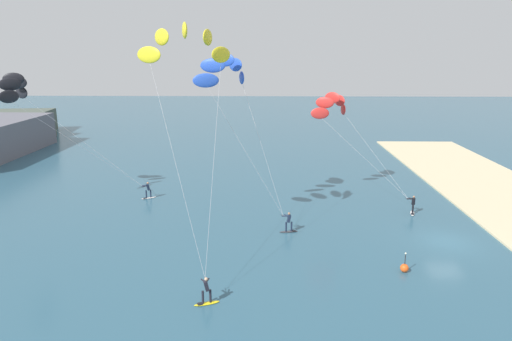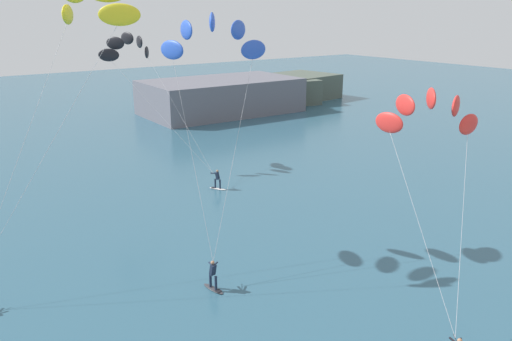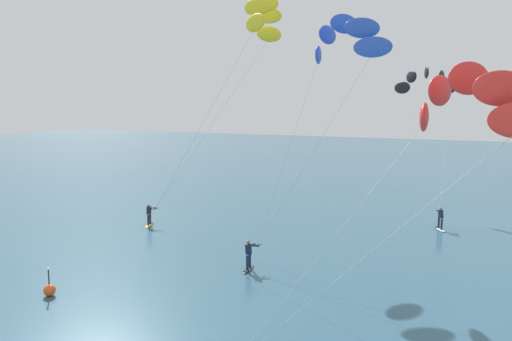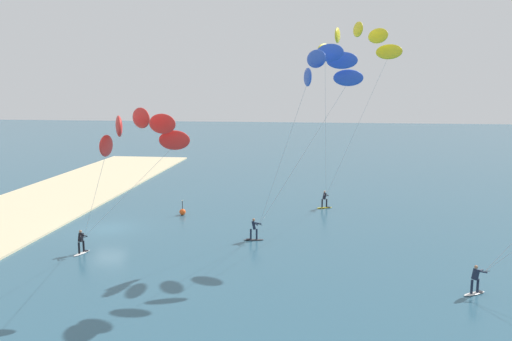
{
  "view_description": "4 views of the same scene",
  "coord_description": "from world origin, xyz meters",
  "px_view_note": "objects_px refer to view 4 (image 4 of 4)",
  "views": [
    {
      "loc": [
        -32.69,
        13.98,
        14.04
      ],
      "look_at": [
        3.49,
        14.74,
        4.65
      ],
      "focal_mm": 31.96,
      "sensor_mm": 36.0,
      "label": 1
    },
    {
      "loc": [
        -10.27,
        -8.58,
        14.03
      ],
      "look_at": [
        4.24,
        11.77,
        6.21
      ],
      "focal_mm": 35.64,
      "sensor_mm": 36.0,
      "label": 2
    },
    {
      "loc": [
        13.05,
        -10.06,
        8.89
      ],
      "look_at": [
        1.52,
        13.29,
        5.29
      ],
      "focal_mm": 33.42,
      "sensor_mm": 36.0,
      "label": 3
    },
    {
      "loc": [
        39.0,
        17.01,
        11.55
      ],
      "look_at": [
        0.93,
        12.13,
        5.17
      ],
      "focal_mm": 36.66,
      "sensor_mm": 36.0,
      "label": 4
    }
  ],
  "objects_px": {
    "marker_buoy": "(183,212)",
    "kitesurfer_downwind": "(356,48)",
    "kitesurfer_nearshore": "(138,137)",
    "kitesurfer_mid_water": "(326,72)"
  },
  "relations": [
    {
      "from": "kitesurfer_downwind",
      "to": "marker_buoy",
      "type": "relative_size",
      "value": 11.62
    },
    {
      "from": "marker_buoy",
      "to": "kitesurfer_downwind",
      "type": "bearing_deg",
      "value": 75.48
    },
    {
      "from": "kitesurfer_nearshore",
      "to": "kitesurfer_downwind",
      "type": "distance_m",
      "value": 18.86
    },
    {
      "from": "kitesurfer_nearshore",
      "to": "marker_buoy",
      "type": "height_order",
      "value": "kitesurfer_nearshore"
    },
    {
      "from": "kitesurfer_downwind",
      "to": "marker_buoy",
      "type": "distance_m",
      "value": 20.49
    },
    {
      "from": "kitesurfer_nearshore",
      "to": "marker_buoy",
      "type": "bearing_deg",
      "value": -171.99
    },
    {
      "from": "kitesurfer_nearshore",
      "to": "kitesurfer_mid_water",
      "type": "distance_m",
      "value": 12.7
    },
    {
      "from": "kitesurfer_nearshore",
      "to": "marker_buoy",
      "type": "xyz_separation_m",
      "value": [
        -17.1,
        -2.41,
        -8.44
      ]
    },
    {
      "from": "kitesurfer_nearshore",
      "to": "kitesurfer_mid_water",
      "type": "height_order",
      "value": "kitesurfer_mid_water"
    },
    {
      "from": "kitesurfer_nearshore",
      "to": "kitesurfer_mid_water",
      "type": "relative_size",
      "value": 0.74
    }
  ]
}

